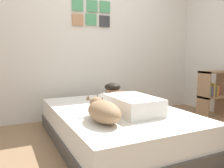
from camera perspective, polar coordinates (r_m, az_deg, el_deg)
name	(u,v)px	position (r m, az deg, el deg)	size (l,w,h in m)	color
ground_plane	(140,146)	(2.63, 7.08, -15.19)	(12.01, 12.01, 0.00)	#8C6B4C
back_wall	(91,40)	(3.80, -5.38, 10.98)	(4.01, 0.12, 2.50)	silver
bed	(116,125)	(2.71, 0.93, -10.21)	(1.35, 2.04, 0.38)	#4C4742
pillow	(114,95)	(3.21, 0.62, -2.87)	(0.52, 0.32, 0.11)	white
person_lying	(127,101)	(2.58, 3.64, -4.26)	(0.43, 0.92, 0.27)	white
dog	(103,111)	(2.15, -2.25, -6.64)	(0.26, 0.57, 0.21)	#9E7A56
coffee_cup	(112,98)	(3.11, 0.02, -3.52)	(0.12, 0.09, 0.07)	teal
cell_phone	(124,109)	(2.62, 2.99, -6.35)	(0.07, 0.14, 0.01)	black
bookshelf	(212,94)	(4.00, 23.69, -2.26)	(0.45, 0.24, 0.75)	#997251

